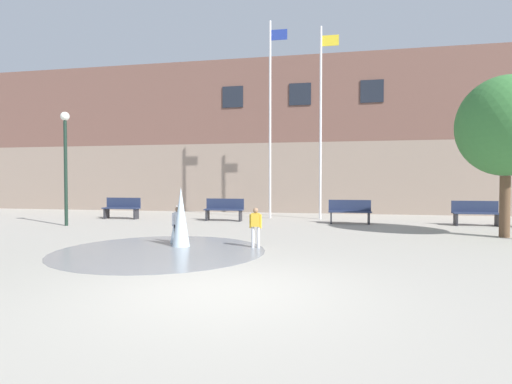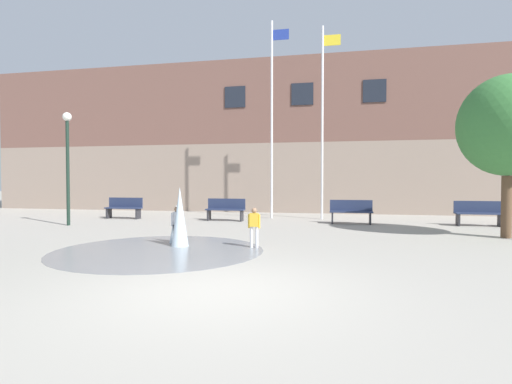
{
  "view_description": "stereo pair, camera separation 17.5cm",
  "coord_description": "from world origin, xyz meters",
  "px_view_note": "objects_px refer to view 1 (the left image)",
  "views": [
    {
      "loc": [
        1.66,
        -5.75,
        1.66
      ],
      "look_at": [
        -0.7,
        6.44,
        1.3
      ],
      "focal_mm": 28.0,
      "sensor_mm": 36.0,
      "label": 1
    },
    {
      "loc": [
        1.84,
        -5.72,
        1.66
      ],
      "look_at": [
        -0.7,
        6.44,
        1.3
      ],
      "focal_mm": 28.0,
      "sensor_mm": 36.0,
      "label": 2
    }
  ],
  "objects_px": {
    "park_bench_left_of_flagpoles": "(224,209)",
    "child_with_pink_shirt": "(178,223)",
    "child_in_fountain": "(256,224)",
    "street_tree_near_building": "(506,126)",
    "flagpole_left": "(271,114)",
    "park_bench_far_left": "(122,208)",
    "park_bench_under_left_flagpole": "(350,211)",
    "flagpole_right": "(321,117)",
    "lamp_post_left_lane": "(65,152)",
    "park_bench_far_right": "(476,213)"
  },
  "relations": [
    {
      "from": "park_bench_far_left",
      "to": "park_bench_left_of_flagpoles",
      "type": "xyz_separation_m",
      "value": [
        4.6,
        -0.01,
        0.0
      ]
    },
    {
      "from": "park_bench_left_of_flagpoles",
      "to": "child_with_pink_shirt",
      "type": "distance_m",
      "value": 6.25
    },
    {
      "from": "flagpole_right",
      "to": "child_in_fountain",
      "type": "bearing_deg",
      "value": -99.93
    },
    {
      "from": "child_with_pink_shirt",
      "to": "flagpole_left",
      "type": "height_order",
      "value": "flagpole_left"
    },
    {
      "from": "flagpole_right",
      "to": "street_tree_near_building",
      "type": "distance_m",
      "value": 7.22
    },
    {
      "from": "park_bench_under_left_flagpole",
      "to": "lamp_post_left_lane",
      "type": "relative_size",
      "value": 0.38
    },
    {
      "from": "park_bench_under_left_flagpole",
      "to": "park_bench_far_left",
      "type": "bearing_deg",
      "value": 178.97
    },
    {
      "from": "child_in_fountain",
      "to": "lamp_post_left_lane",
      "type": "relative_size",
      "value": 0.24
    },
    {
      "from": "child_with_pink_shirt",
      "to": "park_bench_far_left",
      "type": "bearing_deg",
      "value": -3.21
    },
    {
      "from": "park_bench_far_left",
      "to": "park_bench_far_right",
      "type": "xyz_separation_m",
      "value": [
        14.13,
        -0.0,
        0.0
      ]
    },
    {
      "from": "flagpole_right",
      "to": "park_bench_under_left_flagpole",
      "type": "bearing_deg",
      "value": -56.2
    },
    {
      "from": "child_with_pink_shirt",
      "to": "child_in_fountain",
      "type": "bearing_deg",
      "value": -131.75
    },
    {
      "from": "park_bench_far_right",
      "to": "child_in_fountain",
      "type": "xyz_separation_m",
      "value": [
        -7.01,
        -6.22,
        0.1
      ]
    },
    {
      "from": "child_with_pink_shirt",
      "to": "street_tree_near_building",
      "type": "xyz_separation_m",
      "value": [
        8.81,
        3.17,
        2.65
      ]
    },
    {
      "from": "child_with_pink_shirt",
      "to": "street_tree_near_building",
      "type": "distance_m",
      "value": 9.73
    },
    {
      "from": "park_bench_left_of_flagpoles",
      "to": "park_bench_under_left_flagpole",
      "type": "height_order",
      "value": "same"
    },
    {
      "from": "child_in_fountain",
      "to": "street_tree_near_building",
      "type": "distance_m",
      "value": 7.94
    },
    {
      "from": "flagpole_left",
      "to": "park_bench_left_of_flagpoles",
      "type": "bearing_deg",
      "value": -137.45
    },
    {
      "from": "park_bench_far_right",
      "to": "child_in_fountain",
      "type": "height_order",
      "value": "child_in_fountain"
    },
    {
      "from": "park_bench_under_left_flagpole",
      "to": "child_in_fountain",
      "type": "height_order",
      "value": "child_in_fountain"
    },
    {
      "from": "park_bench_under_left_flagpole",
      "to": "lamp_post_left_lane",
      "type": "bearing_deg",
      "value": -165.44
    },
    {
      "from": "child_with_pink_shirt",
      "to": "lamp_post_left_lane",
      "type": "height_order",
      "value": "lamp_post_left_lane"
    },
    {
      "from": "park_bench_under_left_flagpole",
      "to": "child_with_pink_shirt",
      "type": "xyz_separation_m",
      "value": [
        -4.53,
        -6.07,
        0.1
      ]
    },
    {
      "from": "park_bench_left_of_flagpoles",
      "to": "park_bench_under_left_flagpole",
      "type": "bearing_deg",
      "value": -1.83
    },
    {
      "from": "park_bench_far_left",
      "to": "lamp_post_left_lane",
      "type": "xyz_separation_m",
      "value": [
        -0.62,
        -2.83,
        2.21
      ]
    },
    {
      "from": "flagpole_left",
      "to": "child_with_pink_shirt",
      "type": "bearing_deg",
      "value": -98.68
    },
    {
      "from": "park_bench_under_left_flagpole",
      "to": "flagpole_right",
      "type": "height_order",
      "value": "flagpole_right"
    },
    {
      "from": "flagpole_left",
      "to": "flagpole_right",
      "type": "xyz_separation_m",
      "value": [
        2.19,
        0.0,
        -0.2
      ]
    },
    {
      "from": "lamp_post_left_lane",
      "to": "park_bench_far_left",
      "type": "bearing_deg",
      "value": 77.63
    },
    {
      "from": "park_bench_left_of_flagpoles",
      "to": "street_tree_near_building",
      "type": "xyz_separation_m",
      "value": [
        9.31,
        -3.06,
        2.75
      ]
    },
    {
      "from": "park_bench_far_left",
      "to": "park_bench_left_of_flagpoles",
      "type": "bearing_deg",
      "value": -0.15
    },
    {
      "from": "child_in_fountain",
      "to": "street_tree_near_building",
      "type": "relative_size",
      "value": 0.21
    },
    {
      "from": "flagpole_right",
      "to": "street_tree_near_building",
      "type": "xyz_separation_m",
      "value": [
        5.43,
        -4.61,
        -1.13
      ]
    },
    {
      "from": "park_bench_far_left",
      "to": "flagpole_right",
      "type": "relative_size",
      "value": 0.19
    },
    {
      "from": "park_bench_far_left",
      "to": "flagpole_right",
      "type": "distance_m",
      "value": 9.45
    },
    {
      "from": "street_tree_near_building",
      "to": "park_bench_under_left_flagpole",
      "type": "bearing_deg",
      "value": 145.92
    },
    {
      "from": "park_bench_far_right",
      "to": "child_with_pink_shirt",
      "type": "xyz_separation_m",
      "value": [
        -9.04,
        -6.24,
        0.1
      ]
    },
    {
      "from": "park_bench_far_left",
      "to": "park_bench_left_of_flagpoles",
      "type": "height_order",
      "value": "same"
    },
    {
      "from": "park_bench_far_left",
      "to": "park_bench_far_right",
      "type": "distance_m",
      "value": 14.13
    },
    {
      "from": "child_in_fountain",
      "to": "child_with_pink_shirt",
      "type": "bearing_deg",
      "value": 178.77
    },
    {
      "from": "child_in_fountain",
      "to": "street_tree_near_building",
      "type": "height_order",
      "value": "street_tree_near_building"
    },
    {
      "from": "child_in_fountain",
      "to": "flagpole_right",
      "type": "xyz_separation_m",
      "value": [
        1.36,
        7.76,
        3.78
      ]
    },
    {
      "from": "park_bench_far_left",
      "to": "park_bench_under_left_flagpole",
      "type": "xyz_separation_m",
      "value": [
        9.62,
        -0.17,
        0.0
      ]
    },
    {
      "from": "park_bench_under_left_flagpole",
      "to": "child_with_pink_shirt",
      "type": "height_order",
      "value": "child_with_pink_shirt"
    },
    {
      "from": "park_bench_far_left",
      "to": "child_with_pink_shirt",
      "type": "xyz_separation_m",
      "value": [
        5.1,
        -6.25,
        0.1
      ]
    },
    {
      "from": "child_with_pink_shirt",
      "to": "lamp_post_left_lane",
      "type": "relative_size",
      "value": 0.24
    },
    {
      "from": "lamp_post_left_lane",
      "to": "flagpole_left",
      "type": "bearing_deg",
      "value": 32.33
    },
    {
      "from": "park_bench_far_left",
      "to": "park_bench_far_right",
      "type": "bearing_deg",
      "value": -0.01
    },
    {
      "from": "park_bench_left_of_flagpoles",
      "to": "flagpole_left",
      "type": "relative_size",
      "value": 0.19
    },
    {
      "from": "park_bench_far_right",
      "to": "child_with_pink_shirt",
      "type": "height_order",
      "value": "child_with_pink_shirt"
    }
  ]
}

